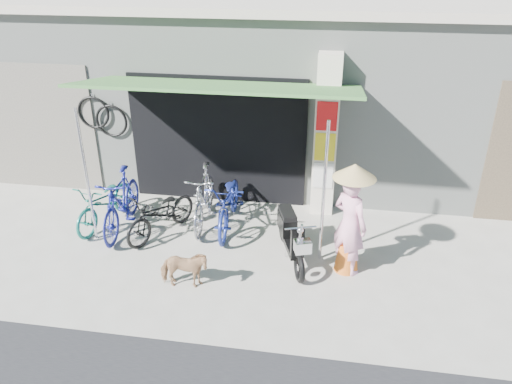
% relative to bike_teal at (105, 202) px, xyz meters
% --- Properties ---
extents(ground, '(80.00, 80.00, 0.00)m').
position_rel_bike_teal_xyz_m(ground, '(3.01, -1.27, -0.44)').
color(ground, '#A6A296').
rests_on(ground, ground).
extents(bicycle_shop, '(12.30, 5.30, 3.66)m').
position_rel_bike_teal_xyz_m(bicycle_shop, '(3.01, 3.82, 1.40)').
color(bicycle_shop, '#989C95').
rests_on(bicycle_shop, ground).
extents(shop_pillar, '(0.42, 0.44, 3.00)m').
position_rel_bike_teal_xyz_m(shop_pillar, '(3.86, 1.17, 1.06)').
color(shop_pillar, beige).
rests_on(shop_pillar, ground).
extents(awning, '(4.60, 1.88, 2.72)m').
position_rel_bike_teal_xyz_m(awning, '(2.11, 0.35, 2.08)').
color(awning, '#34642D').
rests_on(awning, ground).
extents(neighbour_left, '(2.60, 0.06, 2.60)m').
position_rel_bike_teal_xyz_m(neighbour_left, '(-1.99, 1.32, 0.86)').
color(neighbour_left, '#6B665B').
rests_on(neighbour_left, ground).
extents(bike_teal, '(0.86, 1.73, 0.87)m').
position_rel_bike_teal_xyz_m(bike_teal, '(0.00, 0.00, 0.00)').
color(bike_teal, '#166357').
rests_on(bike_teal, ground).
extents(bike_blue, '(0.64, 1.86, 1.10)m').
position_rel_bike_teal_xyz_m(bike_blue, '(0.38, -0.15, 0.11)').
color(bike_blue, navy).
rests_on(bike_blue, ground).
extents(bike_black, '(1.20, 1.68, 0.84)m').
position_rel_bike_teal_xyz_m(bike_black, '(1.13, -0.22, -0.02)').
color(bike_black, black).
rests_on(bike_black, ground).
extents(bike_silver, '(0.62, 1.81, 1.07)m').
position_rel_bike_teal_xyz_m(bike_silver, '(1.76, 0.30, 0.10)').
color(bike_silver, '#A5A4A9').
rests_on(bike_silver, ground).
extents(bike_navy, '(0.73, 1.89, 0.98)m').
position_rel_bike_teal_xyz_m(bike_navy, '(2.25, 0.25, 0.06)').
color(bike_navy, navy).
rests_on(bike_navy, ground).
extents(street_dog, '(0.78, 0.41, 0.63)m').
position_rel_bike_teal_xyz_m(street_dog, '(1.95, -1.63, -0.12)').
color(street_dog, tan).
rests_on(street_dog, ground).
extents(moped, '(0.70, 1.61, 0.94)m').
position_rel_bike_teal_xyz_m(moped, '(3.43, -0.61, -0.01)').
color(moped, black).
rests_on(moped, ground).
extents(nun, '(0.71, 0.68, 1.81)m').
position_rel_bike_teal_xyz_m(nun, '(4.33, -0.78, 0.46)').
color(nun, pink).
rests_on(nun, ground).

